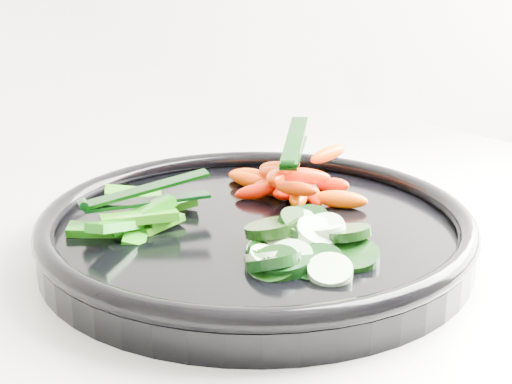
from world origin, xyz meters
TOP-DOWN VIEW (x-y plane):
  - veggie_tray at (0.51, 1.65)m, footprint 0.49×0.49m
  - cucumber_pile at (0.50, 1.58)m, footprint 0.11×0.12m
  - carrot_pile at (0.59, 1.68)m, footprint 0.12×0.16m
  - pepper_pile at (0.43, 1.71)m, footprint 0.13×0.10m
  - tong_carrot at (0.59, 1.68)m, footprint 0.09×0.09m
  - tong_pepper at (0.44, 1.71)m, footprint 0.11×0.05m

SIDE VIEW (x-z plane):
  - veggie_tray at x=0.51m, z-range 0.93..0.97m
  - cucumber_pile at x=0.50m, z-range 0.94..0.98m
  - pepper_pile at x=0.43m, z-range 0.95..0.98m
  - carrot_pile at x=0.59m, z-range 0.95..1.00m
  - tong_pepper at x=0.44m, z-range 0.97..0.99m
  - tong_carrot at x=0.59m, z-range 0.99..1.02m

